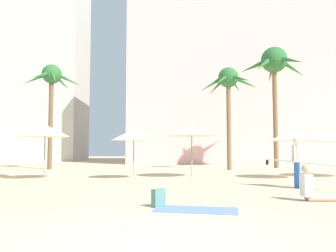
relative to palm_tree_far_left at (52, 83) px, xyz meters
The scene contains 14 objects.
ground 20.44m from the palm_tree_far_left, 68.87° to the right, with size 120.00×120.00×0.00m, color beige.
hotel_pink 20.08m from the palm_tree_far_left, 35.76° to the left, with size 23.33×10.17×16.01m, color beige.
hotel_tower_gray 21.87m from the palm_tree_far_left, 113.03° to the left, with size 12.06×8.79×28.59m, color beige.
palm_tree_far_left is the anchor object (origin of this frame).
palm_tree_left 12.08m from the palm_tree_far_left, ahead, with size 4.07×3.75×6.86m.
palm_tree_center 15.99m from the palm_tree_far_left, ahead, with size 4.87×5.04×8.89m.
cafe_umbrella_0 8.65m from the palm_tree_far_left, 74.54° to the right, with size 2.22×2.22×2.47m.
cafe_umbrella_2 16.16m from the palm_tree_far_left, 29.09° to the right, with size 2.58×2.58×2.26m.
cafe_umbrella_3 11.74m from the palm_tree_far_left, 37.01° to the right, with size 2.61×2.61×2.48m.
cafe_umbrella_4 10.41m from the palm_tree_far_left, 50.66° to the right, with size 2.08×2.08×2.30m.
beach_towel 18.41m from the palm_tree_far_left, 62.63° to the right, with size 1.85×0.91×0.01m, color #6684E0.
backpack 17.62m from the palm_tree_far_left, 64.49° to the right, with size 0.35×0.34×0.42m.
person_near_left 17.38m from the palm_tree_far_left, 43.24° to the right, with size 2.41×2.45×1.78m.
person_mid_center 19.02m from the palm_tree_far_left, 51.78° to the right, with size 0.97×0.45×0.96m.
Camera 1 is at (0.04, -4.74, 1.35)m, focal length 35.73 mm.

